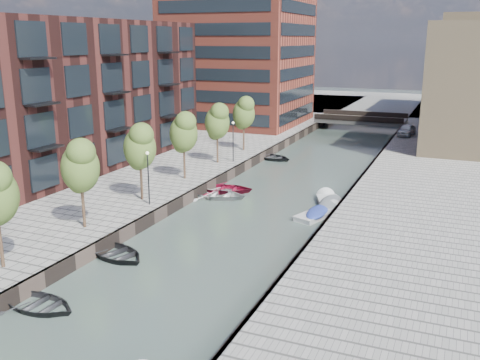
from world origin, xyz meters
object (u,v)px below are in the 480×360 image
Objects in this scene: sloop_1 at (116,257)px; sloop_2 at (225,192)px; tree_4 at (184,131)px; tree_5 at (217,120)px; tree_6 at (244,112)px; sloop_3 at (217,198)px; motorboat_3 at (320,213)px; motorboat_4 at (329,203)px; tree_2 at (80,164)px; sloop_0 at (39,308)px; sloop_4 at (272,159)px; car at (407,130)px; bridge at (361,120)px; tree_3 at (140,145)px.

sloop_2 is at bearing 18.37° from sloop_1.
tree_5 is (0.00, 7.00, 0.00)m from tree_4.
tree_6 reaches higher than sloop_1.
motorboat_3 is (9.39, -1.24, 0.18)m from sloop_3.
tree_2 is at bearing -132.98° from motorboat_4.
sloop_3 is 9.48m from motorboat_3.
tree_2 is 21.00m from tree_5.
tree_2 is 1.18× the size of sloop_3.
sloop_0 is 0.86× the size of sloop_3.
tree_5 is 1.18× the size of sloop_3.
sloop_3 is at bearing 2.60° from sloop_0.
sloop_4 is 1.10× the size of car.
sloop_1 is at bearing -23.48° from tree_2.
sloop_2 is (-4.76, -39.46, -1.39)m from bridge.
tree_2 and tree_3 have the same top height.
bridge is 2.18× the size of tree_5.
car is (2.81, 30.34, 1.54)m from motorboat_4.
tree_2 is 14.00m from tree_4.
sloop_1 is at bearing -121.76° from motorboat_4.
sloop_1 is (3.51, -8.52, -5.31)m from tree_3.
sloop_1 is 0.95× the size of sloop_3.
sloop_2 is 32.52m from car.
sloop_1 is at bearing -83.22° from tree_6.
sloop_0 is 0.91× the size of sloop_1.
tree_6 reaches higher than car.
tree_6 is 1.18× the size of sloop_3.
car is at bearing 70.17° from tree_2.
bridge is 55.77m from sloop_1.
sloop_1 is (-0.30, 7.00, 0.00)m from sloop_0.
sloop_4 is 17.64m from motorboat_4.
sloop_2 is at bearing -74.45° from tree_6.
sloop_4 is at bearing -101.91° from bridge.
tree_5 reaches higher than car.
tree_6 reaches higher than sloop_4.
bridge reaches higher than sloop_4.
sloop_0 is 22.02m from motorboat_3.
sloop_3 is 1.16× the size of car.
sloop_1 is 1.01× the size of sloop_4.
tree_3 reaches higher than sloop_1.
motorboat_4 is at bearing -46.06° from tree_6.
car is (12.57, 46.10, 1.74)m from sloop_1.
tree_5 is (0.00, 14.00, 0.00)m from tree_3.
sloop_0 is 54.53m from car.
motorboat_3 is (9.53, -3.19, 0.18)m from sloop_2.
bridge reaches higher than sloop_2.
tree_4 is at bearing 12.39° from sloop_0.
car is (16.08, 37.58, -3.57)m from tree_3.
sloop_0 is at bearing -163.06° from sloop_4.
sloop_3 is (3.88, -8.41, -5.31)m from tree_5.
sloop_1 is at bearing -95.14° from bridge.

